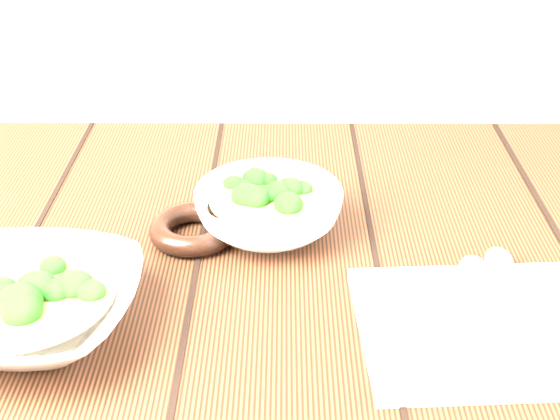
{
  "coord_description": "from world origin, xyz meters",
  "views": [
    {
      "loc": [
        0.08,
        -0.71,
        1.24
      ],
      "look_at": [
        0.07,
        0.05,
        0.8
      ],
      "focal_mm": 50.0,
      "sensor_mm": 36.0,
      "label": 1
    }
  ],
  "objects_px": {
    "soup_bowl_front": "(27,306)",
    "soup_bowl_back": "(269,209)",
    "table": "(219,354)",
    "trivet": "(193,229)",
    "napkin": "(483,327)"
  },
  "relations": [
    {
      "from": "table",
      "to": "trivet",
      "type": "xyz_separation_m",
      "value": [
        -0.03,
        0.07,
        0.13
      ]
    },
    {
      "from": "table",
      "to": "trivet",
      "type": "bearing_deg",
      "value": 114.06
    },
    {
      "from": "napkin",
      "to": "soup_bowl_front",
      "type": "bearing_deg",
      "value": 176.33
    },
    {
      "from": "table",
      "to": "trivet",
      "type": "relative_size",
      "value": 11.65
    },
    {
      "from": "soup_bowl_front",
      "to": "soup_bowl_back",
      "type": "distance_m",
      "value": 0.3
    },
    {
      "from": "trivet",
      "to": "napkin",
      "type": "bearing_deg",
      "value": -29.82
    },
    {
      "from": "table",
      "to": "napkin",
      "type": "distance_m",
      "value": 0.32
    },
    {
      "from": "trivet",
      "to": "napkin",
      "type": "relative_size",
      "value": 0.43
    },
    {
      "from": "table",
      "to": "soup_bowl_back",
      "type": "relative_size",
      "value": 5.92
    },
    {
      "from": "soup_bowl_front",
      "to": "trivet",
      "type": "distance_m",
      "value": 0.22
    },
    {
      "from": "table",
      "to": "napkin",
      "type": "relative_size",
      "value": 5.02
    },
    {
      "from": "trivet",
      "to": "soup_bowl_front",
      "type": "bearing_deg",
      "value": -130.07
    },
    {
      "from": "table",
      "to": "soup_bowl_front",
      "type": "height_order",
      "value": "soup_bowl_front"
    },
    {
      "from": "soup_bowl_front",
      "to": "soup_bowl_back",
      "type": "relative_size",
      "value": 1.17
    },
    {
      "from": "soup_bowl_back",
      "to": "trivet",
      "type": "relative_size",
      "value": 1.97
    }
  ]
}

